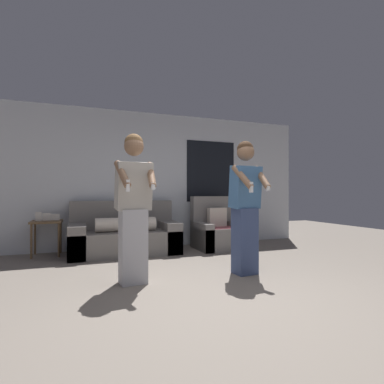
# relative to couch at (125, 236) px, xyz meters

# --- Properties ---
(ground_plane) EXTENTS (14.00, 14.00, 0.00)m
(ground_plane) POSITION_rel_couch_xyz_m (0.64, -2.77, -0.31)
(ground_plane) COLOR slate
(wall_back) EXTENTS (6.57, 0.07, 2.70)m
(wall_back) POSITION_rel_couch_xyz_m (0.66, 0.50, 1.04)
(wall_back) COLOR silver
(wall_back) RESTS_ON ground_plane
(couch) EXTENTS (1.87, 0.96, 0.93)m
(couch) POSITION_rel_couch_xyz_m (0.00, 0.00, 0.00)
(couch) COLOR slate
(couch) RESTS_ON ground_plane
(armchair) EXTENTS (0.87, 0.82, 1.01)m
(armchair) POSITION_rel_couch_xyz_m (1.77, -0.13, 0.02)
(armchair) COLOR slate
(armchair) RESTS_ON ground_plane
(side_table) EXTENTS (0.49, 0.47, 0.76)m
(side_table) POSITION_rel_couch_xyz_m (-1.29, 0.21, 0.21)
(side_table) COLOR brown
(side_table) RESTS_ON ground_plane
(person_left) EXTENTS (0.47, 0.51, 1.78)m
(person_left) POSITION_rel_couch_xyz_m (-0.13, -1.90, 0.61)
(person_left) COLOR #B2B2B7
(person_left) RESTS_ON ground_plane
(person_right) EXTENTS (0.44, 0.50, 1.77)m
(person_right) POSITION_rel_couch_xyz_m (1.33, -1.97, 0.61)
(person_right) COLOR #384770
(person_right) RESTS_ON ground_plane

